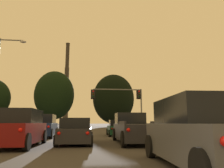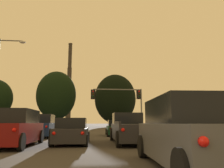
% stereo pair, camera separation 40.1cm
% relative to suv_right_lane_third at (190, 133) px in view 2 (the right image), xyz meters
% --- Properties ---
extents(suv_right_lane_third, '(2.28, 4.97, 1.86)m').
position_rel_suv_right_lane_third_xyz_m(suv_right_lane_third, '(0.00, 0.00, 0.00)').
color(suv_right_lane_third, '#4C4F54').
rests_on(suv_right_lane_third, ground_plane).
extents(hatchback_right_lane_front, '(1.98, 4.13, 1.44)m').
position_rel_suv_right_lane_third_xyz_m(hatchback_right_lane_front, '(-0.37, 14.73, -0.23)').
color(hatchback_right_lane_front, '#0F3823').
rests_on(hatchback_right_lane_front, ground_plane).
extents(hatchback_center_lane_second, '(1.92, 4.11, 1.44)m').
position_rel_suv_right_lane_third_xyz_m(hatchback_center_lane_second, '(-3.73, 7.04, -0.23)').
color(hatchback_center_lane_second, '#232328').
rests_on(hatchback_center_lane_second, ground_plane).
extents(pickup_truck_right_lane_second, '(2.26, 5.53, 1.82)m').
position_rel_suv_right_lane_third_xyz_m(pickup_truck_right_lane_second, '(-0.31, 7.52, -0.09)').
color(pickup_truck_right_lane_second, '#232328').
rests_on(pickup_truck_right_lane_second, ground_plane).
extents(suv_left_lane_second, '(2.17, 4.93, 1.86)m').
position_rel_suv_right_lane_third_xyz_m(suv_left_lane_second, '(-6.56, 6.01, 0.00)').
color(suv_left_lane_second, maroon).
rests_on(suv_left_lane_second, ground_plane).
extents(suv_left_lane_front, '(2.31, 4.98, 1.86)m').
position_rel_suv_right_lane_third_xyz_m(suv_left_lane_front, '(-6.82, 13.16, 0.00)').
color(suv_left_lane_front, navy).
rests_on(suv_left_lane_front, ground_plane).
extents(traffic_light_overhead_right, '(6.65, 0.50, 5.48)m').
position_rel_suv_right_lane_third_xyz_m(traffic_light_overhead_right, '(1.35, 21.72, 3.34)').
color(traffic_light_overhead_right, slate).
rests_on(traffic_light_overhead_right, ground_plane).
extents(street_lamp, '(2.67, 0.36, 9.43)m').
position_rel_suv_right_lane_third_xyz_m(street_lamp, '(-11.62, 15.81, 4.76)').
color(street_lamp, slate).
rests_on(street_lamp, ground_plane).
extents(smokestack, '(6.24, 6.24, 63.24)m').
position_rel_suv_right_lane_third_xyz_m(smokestack, '(-21.16, 161.57, 23.83)').
color(smokestack, '#2B2722').
rests_on(smokestack, ground_plane).
extents(treeline_left_mid, '(11.96, 10.77, 15.22)m').
position_rel_suv_right_lane_third_xyz_m(treeline_left_mid, '(3.85, 57.29, 7.18)').
color(treeline_left_mid, black).
rests_on(treeline_left_mid, ground_plane).
extents(treeline_far_right, '(11.62, 10.46, 16.44)m').
position_rel_suv_right_lane_third_xyz_m(treeline_far_right, '(-13.53, 60.03, 8.35)').
color(treeline_far_right, black).
rests_on(treeline_far_right, ground_plane).
extents(treeline_far_left, '(10.69, 9.62, 10.19)m').
position_rel_suv_right_lane_third_xyz_m(treeline_far_left, '(30.80, 53.47, 5.10)').
color(treeline_far_left, black).
rests_on(treeline_far_left, ground_plane).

